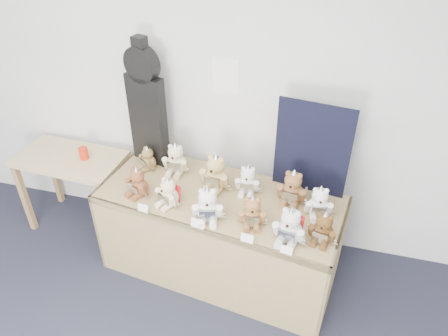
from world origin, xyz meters
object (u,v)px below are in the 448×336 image
(teddy_front_far_right, at_px, (290,227))
(teddy_back_right, at_px, (292,189))
(teddy_back_centre_left, at_px, (216,174))
(guitar_case, at_px, (146,104))
(teddy_back_far_left, at_px, (148,159))
(teddy_front_left, at_px, (168,193))
(teddy_back_end, at_px, (319,203))
(teddy_front_far_left, at_px, (137,183))
(teddy_front_end, at_px, (323,229))
(red_cup, at_px, (84,153))
(side_table, at_px, (72,169))
(teddy_front_right, at_px, (252,212))
(teddy_back_left, at_px, (176,160))
(teddy_back_centre_right, at_px, (248,181))
(display_table, at_px, (216,219))
(teddy_front_centre, at_px, (208,206))

(teddy_front_far_right, xyz_separation_m, teddy_back_right, (-0.04, 0.42, -0.00))
(teddy_back_centre_left, xyz_separation_m, teddy_back_right, (0.60, -0.02, -0.01))
(guitar_case, distance_m, teddy_back_far_left, 0.46)
(teddy_front_left, xyz_separation_m, teddy_back_end, (1.09, 0.17, 0.00))
(teddy_front_far_left, xyz_separation_m, teddy_front_end, (1.41, -0.14, 0.00))
(red_cup, relative_size, teddy_back_end, 0.39)
(guitar_case, height_order, teddy_front_far_right, guitar_case)
(teddy_front_far_right, height_order, teddy_back_end, teddy_front_far_right)
(side_table, xyz_separation_m, teddy_back_end, (2.17, -0.22, 0.25))
(teddy_front_far_right, bearing_deg, teddy_front_far_left, -178.40)
(teddy_front_far_left, xyz_separation_m, teddy_back_right, (1.15, 0.21, 0.02))
(guitar_case, height_order, teddy_back_end, guitar_case)
(guitar_case, distance_m, teddy_front_right, 1.23)
(teddy_front_far_left, distance_m, teddy_back_left, 0.40)
(side_table, height_order, teddy_back_end, teddy_back_end)
(teddy_back_left, bearing_deg, teddy_back_centre_right, -9.49)
(teddy_front_left, height_order, teddy_front_right, teddy_front_right)
(display_table, xyz_separation_m, teddy_front_far_right, (0.58, -0.25, 0.29))
(red_cup, xyz_separation_m, teddy_front_far_left, (0.67, -0.35, 0.06))
(teddy_back_right, bearing_deg, red_cup, -176.44)
(teddy_front_centre, height_order, teddy_back_centre_left, teddy_back_centre_left)
(teddy_back_left, distance_m, teddy_back_right, 0.98)
(side_table, height_order, teddy_back_centre_right, teddy_back_centre_right)
(teddy_front_centre, distance_m, teddy_back_right, 0.65)
(teddy_back_left, bearing_deg, teddy_back_far_left, -177.56)
(teddy_front_far_left, height_order, teddy_front_right, teddy_front_right)
(red_cup, xyz_separation_m, teddy_front_centre, (1.27, -0.48, 0.08))
(display_table, relative_size, teddy_back_far_left, 8.92)
(teddy_front_right, xyz_separation_m, teddy_back_centre_right, (-0.11, 0.35, -0.00))
(teddy_back_centre_right, height_order, teddy_back_far_left, teddy_back_centre_right)
(teddy_back_left, bearing_deg, teddy_back_right, -7.87)
(display_table, height_order, teddy_back_far_left, teddy_back_far_left)
(teddy_front_far_right, relative_size, teddy_back_centre_left, 0.93)
(teddy_back_far_left, bearing_deg, teddy_front_far_left, -43.26)
(teddy_front_left, distance_m, teddy_back_centre_right, 0.61)
(display_table, bearing_deg, teddy_back_far_left, 164.07)
(teddy_back_end, bearing_deg, red_cup, 165.13)
(teddy_back_centre_left, distance_m, teddy_back_far_left, 0.63)
(teddy_front_right, relative_size, teddy_front_far_right, 0.87)
(teddy_front_centre, height_order, teddy_back_left, teddy_front_centre)
(teddy_back_left, bearing_deg, guitar_case, 155.93)
(teddy_front_far_left, bearing_deg, guitar_case, 122.28)
(side_table, height_order, teddy_back_right, teddy_back_right)
(display_table, relative_size, teddy_back_centre_right, 7.45)
(display_table, bearing_deg, side_table, 176.43)
(guitar_case, relative_size, teddy_front_far_right, 3.48)
(guitar_case, relative_size, teddy_back_end, 3.93)
(teddy_front_far_left, bearing_deg, red_cup, 174.91)
(teddy_front_far_right, bearing_deg, side_table, 176.27)
(teddy_front_right, xyz_separation_m, teddy_back_left, (-0.73, 0.46, 0.01))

